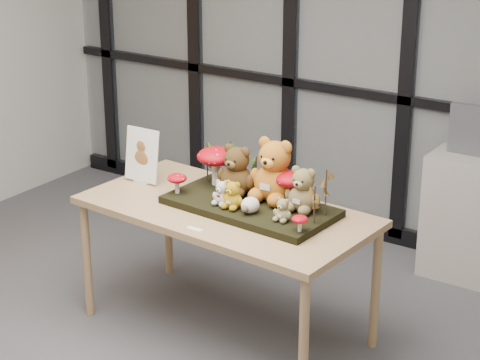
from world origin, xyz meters
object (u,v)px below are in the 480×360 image
Objects in this scene: display_table at (226,219)px; bear_beige_small at (283,208)px; sign_holder at (142,157)px; bear_white_bow at (222,191)px; bear_small_yellow at (233,193)px; plush_cream_hedgehog at (250,204)px; mushroom_front_right at (300,223)px; bear_tan_back at (303,187)px; bear_brown_medium at (237,167)px; mushroom_back_right at (291,186)px; cabinet at (475,219)px; mushroom_front_left at (177,182)px; mushroom_back_left at (216,164)px; bear_pooh_yellow at (275,166)px; diorama_tray at (250,206)px.

bear_beige_small reaches higher than display_table.
bear_white_bow is at bearing -10.96° from sign_holder.
bear_small_yellow reaches higher than plush_cream_hedgehog.
plush_cream_hedgehog is 1.02× the size of mushroom_front_right.
bear_tan_back reaches higher than bear_white_bow.
bear_white_bow is at bearing -78.09° from bear_brown_medium.
display_table is 9.77× the size of bear_small_yellow.
mushroom_back_right is 0.25× the size of cabinet.
bear_white_bow reaches higher than mushroom_front_left.
bear_beige_small reaches higher than cabinet.
display_table is at bearing -43.52° from mushroom_back_left.
bear_beige_small is at bearing 5.00° from plush_cream_hedgehog.
plush_cream_hedgehog is 0.29× the size of sign_holder.
bear_brown_medium is 2.51× the size of mushroom_front_left.
bear_brown_medium reaches higher than bear_small_yellow.
sign_holder is at bearing 162.60° from mushroom_front_left.
display_table is 12.03× the size of bear_beige_small.
bear_pooh_yellow reaches higher than sign_holder.
mushroom_back_right is (0.33, 0.03, -0.05)m from bear_brown_medium.
mushroom_front_left is at bearing -18.81° from sign_holder.
bear_tan_back is at bearing -111.59° from cabinet.
bear_beige_small is (0.27, -0.11, 0.09)m from diorama_tray.
bear_brown_medium reaches higher than mushroom_front_right.
mushroom_back_left is at bearing 161.14° from diorama_tray.
mushroom_front_left is (-0.61, -0.21, -0.04)m from mushroom_back_right.
plush_cream_hedgehog is (0.22, -0.20, -0.11)m from bear_brown_medium.
diorama_tray is at bearing -120.28° from cabinet.
diorama_tray is at bearing 156.48° from mushroom_front_right.
plush_cream_hedgehog reaches higher than diorama_tray.
bear_brown_medium is at bearing 32.45° from mushroom_front_left.
bear_pooh_yellow is 0.27m from plush_cream_hedgehog.
bear_tan_back is at bearing 17.42° from diorama_tray.
mushroom_back_left is (-0.60, 0.24, 0.05)m from bear_beige_small.
bear_brown_medium reaches higher than bear_white_bow.
bear_white_bow is at bearing -144.48° from mushroom_back_right.
bear_pooh_yellow reaches higher than mushroom_front_left.
mushroom_front_right is at bearing -5.04° from bear_small_yellow.
bear_tan_back is at bearing -9.05° from bear_pooh_yellow.
mushroom_front_right reaches higher than diorama_tray.
diorama_tray is 0.78m from sign_holder.
display_table is 17.45× the size of plush_cream_hedgehog.
mushroom_front_left is 0.36m from sign_holder.
bear_tan_back is 0.19m from bear_beige_small.
bear_beige_small is 0.65m from mushroom_back_left.
cabinet is (0.73, 1.27, -0.59)m from bear_pooh_yellow.
sign_holder is at bearing -172.89° from bear_tan_back.
mushroom_front_right is at bearing -104.14° from cabinet.
sign_holder is (-0.73, 0.12, 0.03)m from bear_small_yellow.
bear_pooh_yellow is at bearing 12.95° from bear_brown_medium.
bear_small_yellow is (0.09, -0.06, 0.19)m from display_table.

